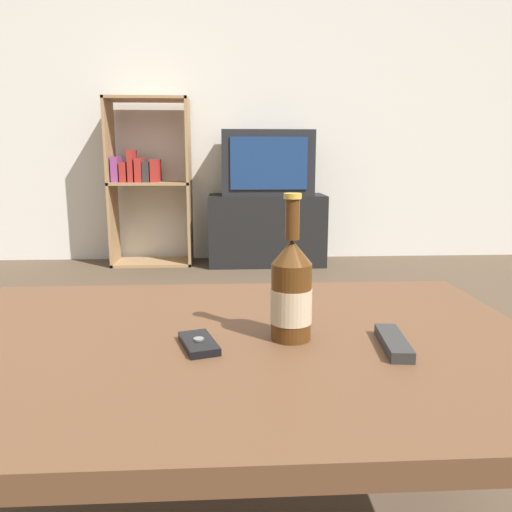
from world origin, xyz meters
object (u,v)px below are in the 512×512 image
object	(u,v)px
television	(267,163)
beer_bottle	(293,291)
tv_stand	(267,230)
remote_control	(395,342)
bookshelf	(147,179)
cell_phone	(201,343)

from	to	relation	value
television	beer_bottle	world-z (taller)	television
tv_stand	beer_bottle	bearing A→B (deg)	-93.45
tv_stand	television	size ratio (longest dim) A/B	1.31
tv_stand	remote_control	xyz separation A→B (m)	(0.01, -2.83, 0.20)
tv_stand	bookshelf	size ratio (longest dim) A/B	0.71
remote_control	television	bearing A→B (deg)	96.01
cell_phone	beer_bottle	bearing A→B (deg)	-5.45
cell_phone	tv_stand	bearing A→B (deg)	66.36
beer_bottle	bookshelf	bearing A→B (deg)	104.11
bookshelf	cell_phone	bearing A→B (deg)	-79.32
bookshelf	beer_bottle	distance (m)	2.91
television	beer_bottle	bearing A→B (deg)	-93.45
tv_stand	remote_control	size ratio (longest dim) A/B	5.55
tv_stand	cell_phone	xyz separation A→B (m)	(-0.34, -2.81, 0.20)
television	cell_phone	distance (m)	2.84
bookshelf	tv_stand	bearing A→B (deg)	-3.26
beer_bottle	tv_stand	bearing A→B (deg)	86.55
tv_stand	television	xyz separation A→B (m)	(0.00, -0.00, 0.49)
remote_control	beer_bottle	bearing A→B (deg)	168.15
beer_bottle	cell_phone	xyz separation A→B (m)	(-0.17, -0.03, -0.09)
cell_phone	remote_control	xyz separation A→B (m)	(0.35, -0.02, 0.00)
television	bookshelf	size ratio (longest dim) A/B	0.54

